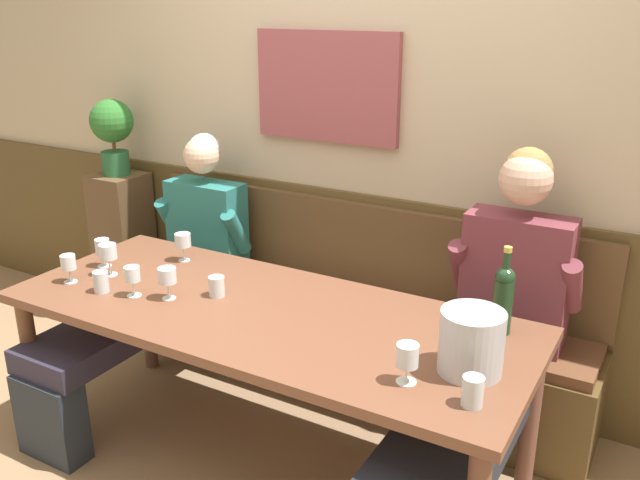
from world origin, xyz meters
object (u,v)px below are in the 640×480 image
object	(u,v)px
wall_bench	(344,337)
person_right_seat	(159,277)
wine_bottle_clear_water	(503,297)
wine_glass_near_bucket	(132,275)
ice_bucket	(471,342)
wine_glass_center_front	(167,277)
dining_table	(264,326)
wine_glass_by_bottle	(183,241)
wine_glass_right_end	(68,264)
wine_glass_mid_right	(407,358)
person_left_seat	(488,344)
wine_glass_center_rear	(108,253)
water_tumbler_right	(101,282)
potted_plant	(112,129)
wine_glass_left_end	(103,248)
water_tumbler_left	(217,286)
water_tumbler_center	(473,391)

from	to	relation	value
wall_bench	person_right_seat	world-z (taller)	person_right_seat
wine_bottle_clear_water	wine_glass_near_bucket	xyz separation A→B (m)	(-1.42, -0.44, -0.05)
ice_bucket	wine_glass_near_bucket	world-z (taller)	ice_bucket
wine_glass_center_front	dining_table	bearing A→B (deg)	15.45
wine_glass_by_bottle	wine_glass_right_end	bearing A→B (deg)	-120.17
wine_glass_mid_right	person_right_seat	bearing A→B (deg)	161.60
person_right_seat	person_left_seat	xyz separation A→B (m)	(1.66, 0.03, 0.05)
person_right_seat	wine_glass_center_rear	bearing A→B (deg)	-84.08
wine_glass_center_rear	wine_glass_right_end	world-z (taller)	wine_glass_center_rear
water_tumbler_right	potted_plant	size ratio (longest dim) A/B	0.21
person_right_seat	wine_glass_left_end	size ratio (longest dim) A/B	9.60
wine_glass_right_end	potted_plant	world-z (taller)	potted_plant
wine_glass_mid_right	water_tumbler_left	world-z (taller)	wine_glass_mid_right
water_tumbler_right	potted_plant	world-z (taller)	potted_plant
wine_glass_center_rear	wine_glass_mid_right	distance (m)	1.52
water_tumbler_left	potted_plant	size ratio (longest dim) A/B	0.20
wall_bench	person_left_seat	size ratio (longest dim) A/B	1.83
wine_glass_mid_right	water_tumbler_left	size ratio (longest dim) A/B	1.60
person_right_seat	water_tumbler_left	xyz separation A→B (m)	(0.59, -0.28, 0.18)
dining_table	wine_glass_center_rear	distance (m)	0.82
wine_glass_by_bottle	wine_glass_center_front	world-z (taller)	wine_glass_center_front
dining_table	water_tumbler_center	world-z (taller)	water_tumbler_center
water_tumbler_right	water_tumbler_center	world-z (taller)	water_tumbler_center
person_left_seat	wine_glass_by_bottle	xyz separation A→B (m)	(-1.45, -0.07, 0.18)
person_right_seat	water_tumbler_center	distance (m)	1.86
potted_plant	wine_glass_right_end	bearing A→B (deg)	-55.39
wine_glass_center_rear	wine_glass_center_front	bearing A→B (deg)	-8.93
wine_glass_left_end	wine_glass_right_end	distance (m)	0.21
potted_plant	wall_bench	bearing A→B (deg)	-1.30
wine_bottle_clear_water	water_tumbler_center	world-z (taller)	wine_bottle_clear_water
person_right_seat	water_tumbler_right	distance (m)	0.54
dining_table	wine_glass_right_end	world-z (taller)	wine_glass_right_end
dining_table	potted_plant	xyz separation A→B (m)	(-1.53, 0.73, 0.55)
wine_glass_near_bucket	potted_plant	world-z (taller)	potted_plant
dining_table	wine_glass_right_end	distance (m)	0.92
ice_bucket	water_tumbler_right	world-z (taller)	ice_bucket
wine_glass_near_bucket	wine_glass_center_front	bearing A→B (deg)	19.38
wine_glass_center_rear	water_tumbler_left	distance (m)	0.56
dining_table	wine_glass_mid_right	distance (m)	0.76
wine_bottle_clear_water	water_tumbler_center	distance (m)	0.53
wine_glass_mid_right	water_tumbler_center	xyz separation A→B (m)	(0.23, -0.02, -0.04)
person_left_seat	wine_glass_left_end	bearing A→B (deg)	-169.86
dining_table	water_tumbler_left	size ratio (longest dim) A/B	25.04
wine_glass_near_bucket	wine_glass_left_end	bearing A→B (deg)	153.78
wine_glass_center_rear	wine_glass_center_front	world-z (taller)	wine_glass_center_rear
wine_glass_left_end	wine_glass_mid_right	world-z (taller)	wine_glass_mid_right
wine_glass_center_rear	water_tumbler_center	world-z (taller)	wine_glass_center_rear
wine_glass_left_end	water_tumbler_left	bearing A→B (deg)	-0.30
wine_glass_mid_right	water_tumbler_left	bearing A→B (deg)	166.13
person_right_seat	water_tumbler_center	xyz separation A→B (m)	(1.77, -0.54, 0.19)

